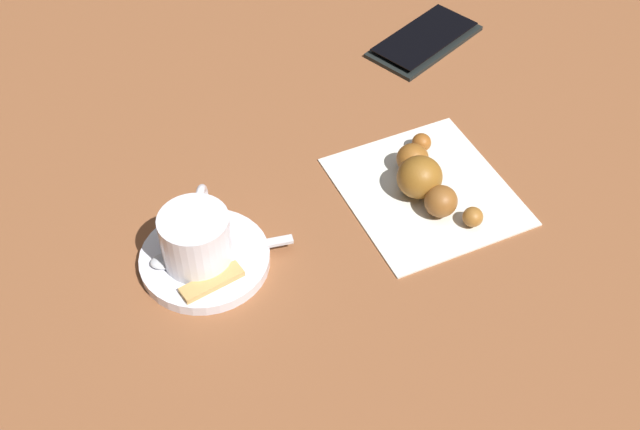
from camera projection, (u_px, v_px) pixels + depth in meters
ground_plane at (309, 215)px, 0.82m from camera, size 1.80×1.80×0.00m
saucer at (205, 259)px, 0.77m from camera, size 0.12×0.12×0.01m
espresso_cup at (196, 237)px, 0.74m from camera, size 0.06×0.09×0.05m
teaspoon at (199, 255)px, 0.76m from camera, size 0.13×0.02×0.01m
sugar_packet at (212, 282)px, 0.74m from camera, size 0.06×0.03×0.01m
napkin at (426, 190)px, 0.84m from camera, size 0.18×0.19×0.00m
croissant at (425, 178)px, 0.82m from camera, size 0.07×0.14×0.04m
cell_phone at (425, 40)px, 1.01m from camera, size 0.16×0.13×0.01m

